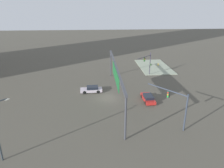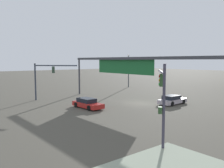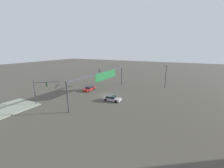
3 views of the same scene
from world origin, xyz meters
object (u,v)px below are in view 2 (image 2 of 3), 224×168
(sedan_car_waiting_far, at_px, (88,103))
(sedan_car_approaching, at_px, (172,100))
(traffic_signal_near_corner, at_px, (45,75))
(streetlamp_curved_arm, at_px, (128,68))
(traffic_signal_opposite_side, at_px, (162,92))

(sedan_car_waiting_far, bearing_deg, sedan_car_approaching, 62.06)
(traffic_signal_near_corner, bearing_deg, sedan_car_approaching, 3.44)
(traffic_signal_near_corner, bearing_deg, streetlamp_curved_arm, 65.93)
(sedan_car_waiting_far, bearing_deg, streetlamp_curved_arm, 123.01)
(traffic_signal_near_corner, bearing_deg, sedan_car_waiting_far, -26.79)
(sedan_car_approaching, bearing_deg, sedan_car_waiting_far, 151.41)
(sedan_car_waiting_far, bearing_deg, traffic_signal_opposite_side, -14.33)
(traffic_signal_near_corner, distance_m, sedan_car_waiting_far, 9.34)
(traffic_signal_near_corner, height_order, sedan_car_waiting_far, traffic_signal_near_corner)
(traffic_signal_near_corner, distance_m, streetlamp_curved_arm, 22.13)
(streetlamp_curved_arm, distance_m, sedan_car_waiting_far, 24.45)
(traffic_signal_near_corner, height_order, streetlamp_curved_arm, streetlamp_curved_arm)
(streetlamp_curved_arm, relative_size, sedan_car_approaching, 1.63)
(sedan_car_approaching, bearing_deg, traffic_signal_near_corner, 128.68)
(streetlamp_curved_arm, xyz_separation_m, sedan_car_approaching, (18.86, -9.55, -3.59))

